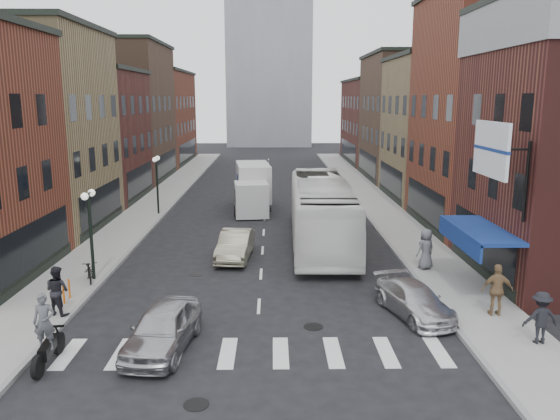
# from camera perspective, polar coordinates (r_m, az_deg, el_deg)

# --- Properties ---
(ground) EXTENTS (160.00, 160.00, 0.00)m
(ground) POSITION_cam_1_polar(r_m,az_deg,el_deg) (20.85, -2.29, -11.03)
(ground) COLOR black
(ground) RESTS_ON ground
(sidewalk_left) EXTENTS (3.00, 74.00, 0.15)m
(sidewalk_left) POSITION_cam_1_polar(r_m,az_deg,el_deg) (42.96, -12.93, 0.67)
(sidewalk_left) COLOR gray
(sidewalk_left) RESTS_ON ground
(sidewalk_right) EXTENTS (3.00, 74.00, 0.15)m
(sidewalk_right) POSITION_cam_1_polar(r_m,az_deg,el_deg) (42.74, 9.95, 0.74)
(sidewalk_right) COLOR gray
(sidewalk_right) RESTS_ON ground
(curb_left) EXTENTS (0.20, 74.00, 0.16)m
(curb_left) POSITION_cam_1_polar(r_m,az_deg,el_deg) (42.68, -10.96, 0.58)
(curb_left) COLOR gray
(curb_left) RESTS_ON ground
(curb_right) EXTENTS (0.20, 74.00, 0.16)m
(curb_right) POSITION_cam_1_polar(r_m,az_deg,el_deg) (42.50, 7.96, 0.63)
(curb_right) COLOR gray
(curb_right) RESTS_ON ground
(crosswalk_stripes) EXTENTS (12.00, 2.20, 0.01)m
(crosswalk_stripes) POSITION_cam_1_polar(r_m,az_deg,el_deg) (18.12, -2.54, -14.69)
(crosswalk_stripes) COLOR silver
(crosswalk_stripes) RESTS_ON ground
(bldg_left_mid_a) EXTENTS (10.30, 10.20, 12.30)m
(bldg_left_mid_a) POSITION_cam_1_polar(r_m,az_deg,el_deg) (36.74, -26.06, 7.54)
(bldg_left_mid_a) COLOR olive
(bldg_left_mid_a) RESTS_ON ground
(bldg_left_mid_b) EXTENTS (10.30, 10.20, 10.30)m
(bldg_left_mid_b) POSITION_cam_1_polar(r_m,az_deg,el_deg) (46.03, -20.69, 7.31)
(bldg_left_mid_b) COLOR #4A1E1A
(bldg_left_mid_b) RESTS_ON ground
(bldg_left_far_a) EXTENTS (10.30, 12.20, 13.30)m
(bldg_left_far_a) POSITION_cam_1_polar(r_m,az_deg,el_deg) (56.44, -17.02, 9.74)
(bldg_left_far_a) COLOR #503728
(bldg_left_far_a) RESTS_ON ground
(bldg_left_far_b) EXTENTS (10.30, 16.20, 11.30)m
(bldg_left_far_b) POSITION_cam_1_polar(r_m,az_deg,el_deg) (70.02, -13.79, 9.37)
(bldg_left_far_b) COLOR brown
(bldg_left_far_b) RESTS_ON ground
(bldg_right_mid_a) EXTENTS (10.30, 10.20, 14.30)m
(bldg_right_mid_a) POSITION_cam_1_polar(r_m,az_deg,el_deg) (36.24, 23.02, 9.34)
(bldg_right_mid_a) COLOR brown
(bldg_right_mid_a) RESTS_ON ground
(bldg_right_mid_b) EXTENTS (10.30, 10.20, 11.30)m
(bldg_right_mid_b) POSITION_cam_1_polar(r_m,az_deg,el_deg) (45.64, 17.85, 8.10)
(bldg_right_mid_b) COLOR olive
(bldg_right_mid_b) RESTS_ON ground
(bldg_right_far_a) EXTENTS (10.30, 12.20, 12.30)m
(bldg_right_far_a) POSITION_cam_1_polar(r_m,az_deg,el_deg) (56.15, 14.32, 9.37)
(bldg_right_far_a) COLOR #503728
(bldg_right_far_a) RESTS_ON ground
(bldg_right_far_b) EXTENTS (10.30, 16.20, 10.30)m
(bldg_right_far_b) POSITION_cam_1_polar(r_m,az_deg,el_deg) (69.80, 11.30, 9.06)
(bldg_right_far_b) COLOR #4A1E1A
(bldg_right_far_b) RESTS_ON ground
(awning_blue) EXTENTS (1.80, 5.00, 0.78)m
(awning_blue) POSITION_cam_1_polar(r_m,az_deg,el_deg) (23.91, 19.75, -2.12)
(awning_blue) COLOR navy
(awning_blue) RESTS_ON ground
(billboard_sign) EXTENTS (1.52, 3.00, 3.70)m
(billboard_sign) POSITION_cam_1_polar(r_m,az_deg,el_deg) (21.39, 21.39, 5.75)
(billboard_sign) COLOR black
(billboard_sign) RESTS_ON ground
(streetlamp_near) EXTENTS (0.32, 1.22, 4.11)m
(streetlamp_near) POSITION_cam_1_polar(r_m,az_deg,el_deg) (25.09, -19.26, -0.80)
(streetlamp_near) COLOR black
(streetlamp_near) RESTS_ON ground
(streetlamp_far) EXTENTS (0.32, 1.22, 4.11)m
(streetlamp_far) POSITION_cam_1_polar(r_m,az_deg,el_deg) (38.42, -12.75, 3.70)
(streetlamp_far) COLOR black
(streetlamp_far) RESTS_ON ground
(bike_rack) EXTENTS (0.08, 0.68, 0.80)m
(bike_rack) POSITION_cam_1_polar(r_m,az_deg,el_deg) (23.33, -21.41, -7.91)
(bike_rack) COLOR #D8590C
(bike_rack) RESTS_ON sidewalk_left
(box_truck) EXTENTS (2.81, 7.71, 3.27)m
(box_truck) POSITION_cam_1_polar(r_m,az_deg,el_deg) (39.63, -2.88, 2.31)
(box_truck) COLOR silver
(box_truck) RESTS_ON ground
(motorcycle_rider) EXTENTS (0.69, 2.30, 2.34)m
(motorcycle_rider) POSITION_cam_1_polar(r_m,az_deg,el_deg) (18.26, -23.27, -11.69)
(motorcycle_rider) COLOR black
(motorcycle_rider) RESTS_ON ground
(transit_bus) EXTENTS (3.42, 13.33, 3.69)m
(transit_bus) POSITION_cam_1_polar(r_m,az_deg,el_deg) (30.26, 4.31, -0.19)
(transit_bus) COLOR white
(transit_bus) RESTS_ON ground
(sedan_left_near) EXTENTS (2.30, 4.53, 1.48)m
(sedan_left_near) POSITION_cam_1_polar(r_m,az_deg,el_deg) (18.41, -12.14, -11.98)
(sedan_left_near) COLOR #B0B0B5
(sedan_left_near) RESTS_ON ground
(sedan_left_far) EXTENTS (1.86, 4.43, 1.42)m
(sedan_left_far) POSITION_cam_1_polar(r_m,az_deg,el_deg) (27.77, -4.69, -3.68)
(sedan_left_far) COLOR #ACA88B
(sedan_left_far) RESTS_ON ground
(curb_car) EXTENTS (2.73, 4.45, 1.20)m
(curb_car) POSITION_cam_1_polar(r_m,az_deg,el_deg) (21.29, 13.84, -9.15)
(curb_car) COLOR silver
(curb_car) RESTS_ON ground
(parked_bicycle) EXTENTS (1.24, 1.89, 0.94)m
(parked_bicycle) POSITION_cam_1_polar(r_m,az_deg,el_deg) (25.48, -19.28, -5.95)
(parked_bicycle) COLOR black
(parked_bicycle) RESTS_ON sidewalk_left
(ped_left_solo) EXTENTS (1.03, 0.84, 1.85)m
(ped_left_solo) POSITION_cam_1_polar(r_m,az_deg,el_deg) (21.90, -22.26, -7.78)
(ped_left_solo) COLOR black
(ped_left_solo) RESTS_ON sidewalk_left
(ped_right_a) EXTENTS (1.15, 0.59, 1.75)m
(ped_right_a) POSITION_cam_1_polar(r_m,az_deg,el_deg) (19.97, 25.59, -10.10)
(ped_right_a) COLOR black
(ped_right_a) RESTS_ON sidewalk_right
(ped_right_b) EXTENTS (1.18, 0.64, 1.95)m
(ped_right_b) POSITION_cam_1_polar(r_m,az_deg,el_deg) (21.72, 21.74, -7.77)
(ped_right_b) COLOR olive
(ped_right_b) RESTS_ON sidewalk_right
(ped_right_c) EXTENTS (1.11, 0.97, 1.92)m
(ped_right_c) POSITION_cam_1_polar(r_m,az_deg,el_deg) (26.44, 15.00, -3.95)
(ped_right_c) COLOR slate
(ped_right_c) RESTS_ON sidewalk_right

